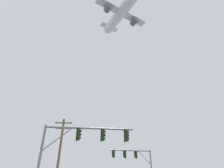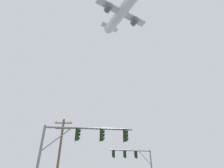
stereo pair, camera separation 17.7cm
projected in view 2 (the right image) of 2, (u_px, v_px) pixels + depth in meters
name	position (u px, v px, depth m)	size (l,w,h in m)	color
signal_pole_near	(80.00, 142.00, 13.94)	(7.24, 0.86, 5.74)	gray
signal_pole_far	(135.00, 159.00, 25.02)	(6.03, 1.15, 5.80)	gray
utility_pole	(59.00, 153.00, 20.85)	(2.20, 0.28, 8.82)	brown
airplane	(123.00, 11.00, 60.39)	(18.16, 23.52, 6.89)	white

